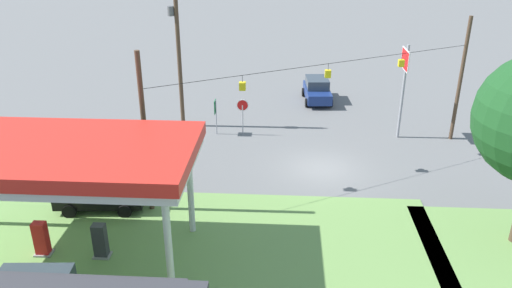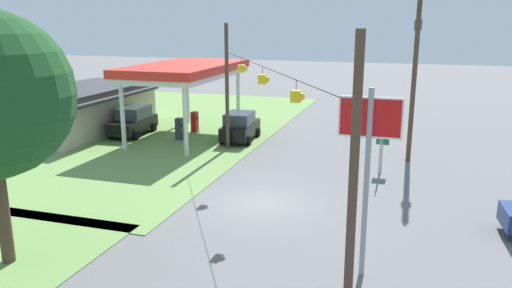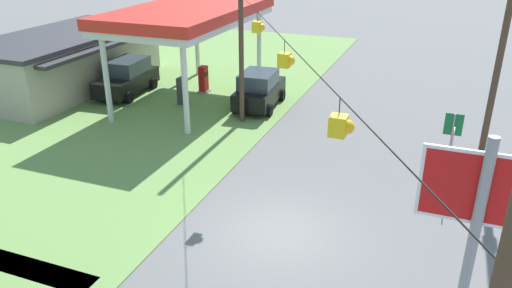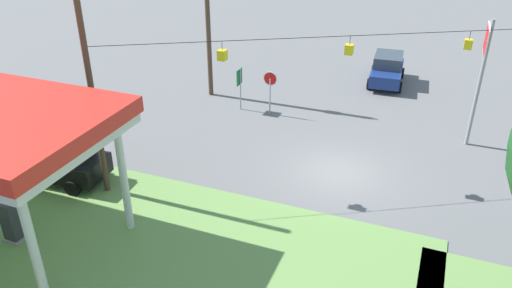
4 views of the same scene
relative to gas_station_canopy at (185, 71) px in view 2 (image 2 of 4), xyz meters
The scene contains 13 objects.
ground_plane 15.10m from the gas_station_canopy, 141.11° to the right, with size 160.00×160.00×0.00m, color slate.
grass_verge_station_corner 9.74m from the gas_station_canopy, 76.45° to the left, with size 36.00×28.00×0.04m, color #6B934C.
gas_station_canopy is the anchor object (origin of this frame).
gas_station_store 8.84m from the gas_station_canopy, 94.61° to the left, with size 12.21×6.59×3.29m.
fuel_pump_near 4.14m from the gas_station_canopy, behind, with size 0.71×0.56×1.61m.
fuel_pump_far 4.14m from the gas_station_canopy, ahead, with size 0.71×0.56×1.61m.
car_at_pumps_front 5.45m from the gas_station_canopy, 89.85° to the right, with size 4.43×2.35×2.03m.
car_at_pumps_rear 5.47m from the gas_station_canopy, 98.59° to the left, with size 4.71×2.35×2.06m.
stop_sign_roadside 15.42m from the gas_station_canopy, 113.82° to the right, with size 0.80×0.08×2.50m.
stop_sign_overhead 21.61m from the gas_station_canopy, 139.41° to the right, with size 0.22×1.98×6.22m.
route_sign 14.82m from the gas_station_canopy, 107.26° to the right, with size 0.10×0.70×2.40m.
utility_pole_main 15.37m from the gas_station_canopy, 96.47° to the right, with size 2.20×0.44×9.71m.
signal_span_gantry 14.36m from the gas_station_canopy, 141.08° to the right, with size 17.76×10.24×8.01m.
Camera 2 is at (-20.66, -6.25, 8.20)m, focal length 35.00 mm.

